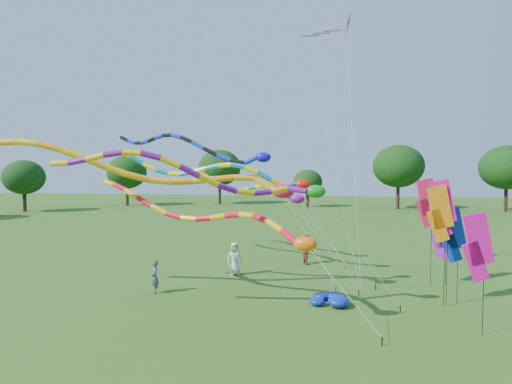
% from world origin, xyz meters
% --- Properties ---
extents(ground, '(160.00, 160.00, 0.00)m').
position_xyz_m(ground, '(0.00, 0.00, 0.00)').
color(ground, '#255917').
rests_on(ground, ground).
extents(tree_ring, '(116.75, 119.63, 9.57)m').
position_xyz_m(tree_ring, '(-1.75, -0.83, 5.53)').
color(tree_ring, '#382314').
rests_on(tree_ring, ground).
extents(tube_kite_red, '(12.65, 5.29, 5.86)m').
position_xyz_m(tube_kite_red, '(-3.50, 1.70, 3.78)').
color(tube_kite_red, black).
rests_on(tube_kite_red, ground).
extents(tube_kite_orange, '(16.69, 3.20, 7.86)m').
position_xyz_m(tube_kite_orange, '(-6.08, 2.85, 5.68)').
color(tube_kite_orange, black).
rests_on(tube_kite_orange, ground).
extents(tube_kite_purple, '(13.01, 3.46, 7.12)m').
position_xyz_m(tube_kite_purple, '(-3.04, 0.21, 5.50)').
color(tube_kite_purple, black).
rests_on(tube_kite_purple, ground).
extents(tube_kite_blue, '(14.03, 6.44, 8.62)m').
position_xyz_m(tube_kite_blue, '(-6.46, 7.90, 7.08)').
color(tube_kite_blue, black).
rests_on(tube_kite_blue, ground).
extents(tube_kite_cyan, '(12.14, 2.26, 7.28)m').
position_xyz_m(tube_kite_cyan, '(-3.36, 4.14, 5.60)').
color(tube_kite_cyan, black).
rests_on(tube_kite_cyan, ground).
extents(tube_kite_green, '(11.57, 5.00, 6.48)m').
position_xyz_m(tube_kite_green, '(-4.02, 12.33, 4.57)').
color(tube_kite_green, black).
rests_on(tube_kite_green, ground).
extents(delta_kite_high_c, '(2.97, 4.05, 14.00)m').
position_xyz_m(delta_kite_high_c, '(1.79, 7.29, 13.21)').
color(delta_kite_high_c, black).
rests_on(delta_kite_high_c, ground).
extents(banner_pole_magenta_a, '(1.16, 0.29, 4.38)m').
position_xyz_m(banner_pole_magenta_a, '(6.19, 0.26, 3.12)').
color(banner_pole_magenta_a, black).
rests_on(banner_pole_magenta_a, ground).
extents(banner_pole_violet, '(1.13, 0.41, 3.73)m').
position_xyz_m(banner_pole_violet, '(6.68, 7.33, 2.47)').
color(banner_pole_violet, black).
rests_on(banner_pole_violet, ground).
extents(banner_pole_blue_b, '(1.16, 0.12, 4.25)m').
position_xyz_m(banner_pole_blue_b, '(6.37, 4.14, 2.99)').
color(banner_pole_blue_b, black).
rests_on(banner_pole_blue_b, ground).
extents(banner_pole_magenta_b, '(1.15, 0.30, 5.44)m').
position_xyz_m(banner_pole_magenta_b, '(5.80, 3.65, 4.17)').
color(banner_pole_magenta_b, black).
rests_on(banner_pole_magenta_b, ground).
extents(banner_pole_orange, '(1.16, 0.24, 5.21)m').
position_xyz_m(banner_pole_orange, '(5.67, 3.46, 3.95)').
color(banner_pole_orange, black).
rests_on(banner_pole_orange, ground).
extents(banner_pole_red, '(1.16, 0.17, 5.43)m').
position_xyz_m(banner_pole_red, '(5.83, 6.69, 4.15)').
color(banner_pole_red, black).
rests_on(banner_pole_red, ground).
extents(blue_nylon_heap, '(1.69, 1.55, 0.54)m').
position_xyz_m(blue_nylon_heap, '(0.97, 3.18, 0.23)').
color(blue_nylon_heap, '#0D22AD').
rests_on(blue_nylon_heap, ground).
extents(person_a, '(1.05, 0.89, 1.81)m').
position_xyz_m(person_a, '(-4.11, 7.21, 0.91)').
color(person_a, beige).
rests_on(person_a, ground).
extents(person_b, '(0.62, 0.69, 1.57)m').
position_xyz_m(person_b, '(-7.03, 3.09, 0.79)').
color(person_b, '#444A5F').
rests_on(person_b, ground).
extents(person_c, '(0.96, 1.07, 1.79)m').
position_xyz_m(person_c, '(-0.31, 10.77, 0.90)').
color(person_c, brown).
rests_on(person_c, ground).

